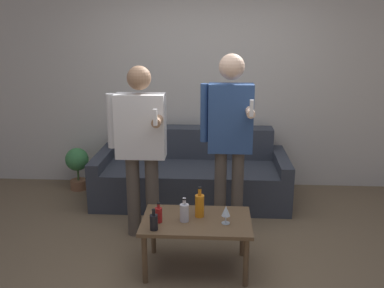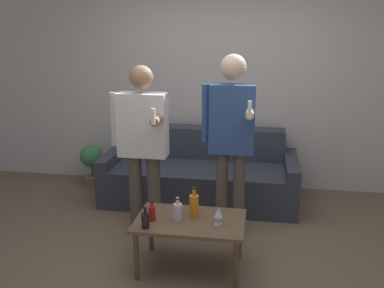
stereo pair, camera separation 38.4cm
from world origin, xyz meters
name	(u,v)px [view 1 (the left image)]	position (x,y,z in m)	size (l,w,h in m)	color
ground_plane	(199,262)	(0.00, 0.00, 0.00)	(16.00, 16.00, 0.00)	#756047
wall_back	(207,79)	(0.00, 1.97, 1.35)	(8.00, 0.06, 2.70)	silver
couch	(191,175)	(-0.15, 1.44, 0.29)	(2.20, 0.94, 0.80)	#383D47
coffee_table	(196,226)	(-0.02, -0.09, 0.39)	(0.89, 0.57, 0.45)	brown
bottle_orange	(184,212)	(-0.12, -0.12, 0.53)	(0.07, 0.07, 0.20)	silver
bottle_green	(159,214)	(-0.33, -0.15, 0.51)	(0.06, 0.06, 0.17)	#B21E1E
bottle_dark	(154,222)	(-0.34, -0.29, 0.52)	(0.06, 0.06, 0.17)	black
bottle_yellow	(200,205)	(0.00, -0.03, 0.55)	(0.08, 0.08, 0.26)	orange
wine_glass_near	(226,212)	(0.21, -0.14, 0.55)	(0.07, 0.07, 0.15)	silver
person_standing_left	(140,140)	(-0.57, 0.49, 0.95)	(0.54, 0.43, 1.64)	brown
person_standing_right	(230,131)	(0.25, 0.55, 1.04)	(0.48, 0.44, 1.74)	brown
potted_plant	(77,164)	(-1.58, 1.64, 0.33)	(0.28, 0.28, 0.53)	#936042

